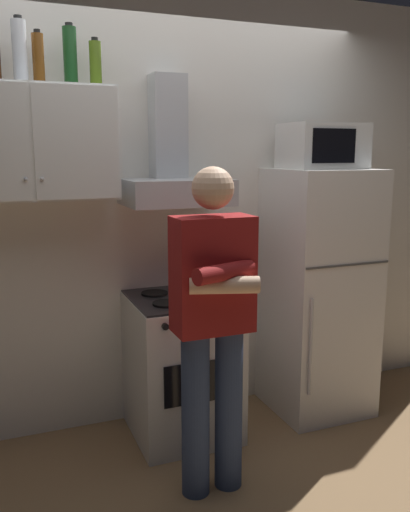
% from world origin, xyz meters
% --- Properties ---
extents(ground_plane, '(7.00, 7.00, 0.00)m').
position_xyz_m(ground_plane, '(0.00, 0.00, 0.00)').
color(ground_plane, olive).
extents(back_wall_tiled, '(4.80, 0.10, 2.70)m').
position_xyz_m(back_wall_tiled, '(0.00, 0.60, 1.35)').
color(back_wall_tiled, silver).
rests_on(back_wall_tiled, ground_plane).
extents(upper_cabinet, '(0.90, 0.37, 0.60)m').
position_xyz_m(upper_cabinet, '(-0.85, 0.37, 1.75)').
color(upper_cabinet, white).
extents(stove_oven, '(0.60, 0.62, 0.87)m').
position_xyz_m(stove_oven, '(-0.05, 0.25, 0.43)').
color(stove_oven, white).
rests_on(stove_oven, ground_plane).
extents(range_hood, '(0.60, 0.44, 0.75)m').
position_xyz_m(range_hood, '(-0.05, 0.38, 1.60)').
color(range_hood, '#B7BABF').
extents(refrigerator, '(0.60, 0.62, 1.60)m').
position_xyz_m(refrigerator, '(0.90, 0.25, 0.80)').
color(refrigerator, white).
rests_on(refrigerator, ground_plane).
extents(microwave, '(0.48, 0.37, 0.28)m').
position_xyz_m(microwave, '(0.90, 0.27, 1.74)').
color(microwave, silver).
rests_on(microwave, refrigerator).
extents(person_standing, '(0.38, 0.33, 1.64)m').
position_xyz_m(person_standing, '(-0.10, -0.36, 0.90)').
color(person_standing, navy).
rests_on(person_standing, ground_plane).
extents(bottle_wine_green, '(0.07, 0.07, 0.32)m').
position_xyz_m(bottle_wine_green, '(-0.61, 0.41, 2.21)').
color(bottle_wine_green, '#19471E').
rests_on(bottle_wine_green, upper_cabinet).
extents(bottle_beer_brown, '(0.06, 0.06, 0.27)m').
position_xyz_m(bottle_beer_brown, '(-0.78, 0.38, 2.18)').
color(bottle_beer_brown, brown).
rests_on(bottle_beer_brown, upper_cabinet).
extents(bottle_olive_oil, '(0.06, 0.06, 0.25)m').
position_xyz_m(bottle_olive_oil, '(-0.48, 0.38, 2.17)').
color(bottle_olive_oil, '#4C6B19').
rests_on(bottle_olive_oil, upper_cabinet).
extents(bottle_vodka_clear, '(0.07, 0.07, 0.33)m').
position_xyz_m(bottle_vodka_clear, '(-0.87, 0.37, 2.21)').
color(bottle_vodka_clear, silver).
rests_on(bottle_vodka_clear, upper_cabinet).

